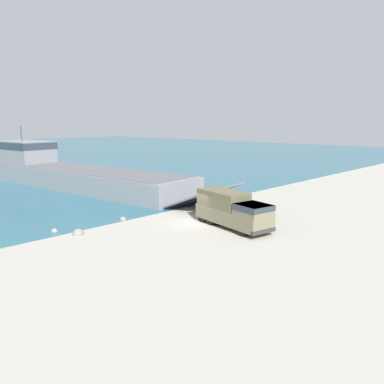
{
  "coord_description": "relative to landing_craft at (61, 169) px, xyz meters",
  "views": [
    {
      "loc": [
        -22.91,
        -22.14,
        8.61
      ],
      "look_at": [
        1.59,
        1.95,
        2.24
      ],
      "focal_mm": 35.0,
      "sensor_mm": 36.0,
      "label": 1
    }
  ],
  "objects": [
    {
      "name": "shoreline_rock_a",
      "position": [
        4.55,
        -23.96,
        -2.06
      ],
      "size": [
        0.67,
        0.67,
        0.67
      ],
      "primitive_type": "sphere",
      "color": "gray",
      "rests_on": "ground_plane"
    },
    {
      "name": "soldier_on_ramp",
      "position": [
        1.82,
        -30.24,
        -0.99
      ],
      "size": [
        0.5,
        0.42,
        1.83
      ],
      "rotation": [
        0.0,
        0.0,
        5.22
      ],
      "color": "#566042",
      "rests_on": "ground_plane"
    },
    {
      "name": "cargo_crate",
      "position": [
        2.63,
        -33.07,
        -1.64
      ],
      "size": [
        1.2,
        1.28,
        0.84
      ],
      "primitive_type": "cube",
      "rotation": [
        0.0,
        0.0,
        -0.47
      ],
      "color": "#475638",
      "rests_on": "ground_plane"
    },
    {
      "name": "shoreline_rock_c",
      "position": [
        -10.87,
        -24.48,
        -2.06
      ],
      "size": [
        0.91,
        0.91,
        0.91
      ],
      "primitive_type": "sphere",
      "color": "gray",
      "rests_on": "ground_plane"
    },
    {
      "name": "shoreline_rock_d",
      "position": [
        -5.82,
        -23.31,
        -2.06
      ],
      "size": [
        0.63,
        0.63,
        0.63
      ],
      "primitive_type": "sphere",
      "color": "gray",
      "rests_on": "ground_plane"
    },
    {
      "name": "shoreline_rock_b",
      "position": [
        -11.8,
        -22.39,
        -2.06
      ],
      "size": [
        0.51,
        0.51,
        0.51
      ],
      "primitive_type": "sphere",
      "color": "gray",
      "rests_on": "ground_plane"
    },
    {
      "name": "ground_plane",
      "position": [
        -1.78,
        -28.45,
        -2.06
      ],
      "size": [
        240.0,
        240.0,
        0.0
      ],
      "primitive_type": "plane",
      "color": "#9E998E"
    },
    {
      "name": "landing_craft",
      "position": [
        0.0,
        0.0,
        0.0
      ],
      "size": [
        12.43,
        44.81,
        8.22
      ],
      "rotation": [
        0.0,
        0.0,
        0.12
      ],
      "color": "gray",
      "rests_on": "ground_plane"
    },
    {
      "name": "military_truck",
      "position": [
        -0.77,
        -31.77,
        -0.55
      ],
      "size": [
        3.67,
        7.6,
        2.93
      ],
      "rotation": [
        0.0,
        0.0,
        -1.75
      ],
      "color": "#6B664C",
      "rests_on": "ground_plane"
    }
  ]
}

